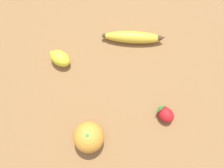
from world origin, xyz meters
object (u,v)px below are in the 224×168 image
at_px(lemon, 60,58).
at_px(orange, 89,137).
at_px(banana, 134,37).
at_px(strawberry, 165,114).

bearing_deg(lemon, orange, 103.51).
bearing_deg(banana, strawberry, -68.49).
xyz_separation_m(strawberry, lemon, (0.28, -0.22, 0.00)).
bearing_deg(banana, lemon, -158.15).
bearing_deg(strawberry, lemon, 22.41).
relative_size(strawberry, lemon, 0.81).
bearing_deg(lemon, strawberry, 142.09).
height_order(banana, strawberry, strawberry).
bearing_deg(banana, orange, -109.15).
relative_size(banana, lemon, 2.48).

